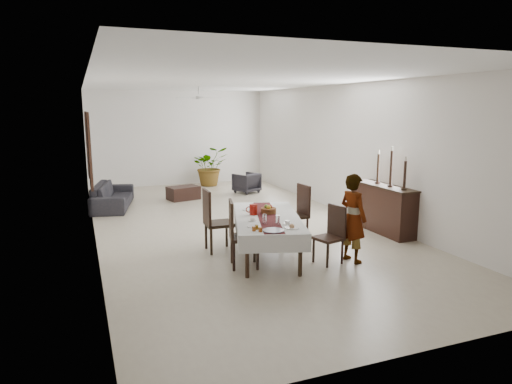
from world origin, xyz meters
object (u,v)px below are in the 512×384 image
(dining_table_top, at_px, (267,218))
(sideboard_body, at_px, (384,209))
(woman, at_px, (353,218))
(sofa, at_px, (113,196))
(red_pitcher, at_px, (253,209))

(dining_table_top, height_order, sideboard_body, sideboard_body)
(woman, relative_size, sofa, 0.70)
(dining_table_top, height_order, red_pitcher, red_pitcher)
(woman, bearing_deg, sideboard_body, -62.79)
(dining_table_top, distance_m, sofa, 5.70)
(dining_table_top, xyz_separation_m, sofa, (-2.29, 5.20, -0.37))
(sideboard_body, bearing_deg, red_pitcher, -173.61)
(sideboard_body, bearing_deg, dining_table_top, -169.28)
(sideboard_body, xyz_separation_m, sofa, (-5.22, 4.65, -0.17))
(sofa, bearing_deg, red_pitcher, -144.87)
(woman, bearing_deg, sofa, 18.07)
(sideboard_body, bearing_deg, sofa, 138.30)
(woman, bearing_deg, dining_table_top, 43.91)
(dining_table_top, height_order, woman, woman)
(woman, xyz_separation_m, sideboard_body, (1.68, 1.39, -0.28))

